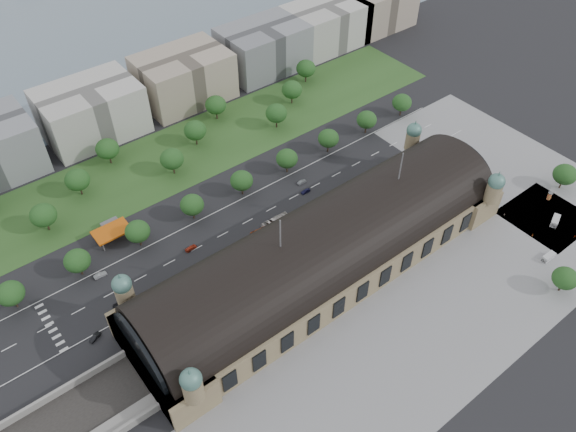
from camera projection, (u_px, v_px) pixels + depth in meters
ground at (324, 269)px, 209.18m from camera, size 900.00×900.00×0.00m
station at (325, 250)px, 202.02m from camera, size 150.00×48.40×44.30m
plaza_south at (431, 333)px, 188.75m from camera, size 190.00×48.00×0.12m
plaza_east at (496, 162)px, 254.72m from camera, size 56.00×100.00×0.12m
road_slab at (223, 235)px, 221.80m from camera, size 260.00×26.00×0.10m
grass_belt at (165, 161)px, 255.08m from camera, size 300.00×45.00×0.10m
petrol_station at (111, 228)px, 220.17m from camera, size 14.00×13.00×5.05m
lake at (35, 3)px, 377.49m from camera, size 700.00×320.00×0.08m
office_3 at (91, 111)px, 262.68m from camera, size 45.00×32.00×24.00m
office_4 at (184, 77)px, 284.78m from camera, size 45.00×32.00×24.00m
office_5 at (263, 48)px, 306.88m from camera, size 45.00×32.00×24.00m
office_6 at (325, 25)px, 326.77m from camera, size 45.00×32.00×24.00m
office_7 at (375, 7)px, 344.46m from camera, size 45.00×32.00×24.00m
tree_row_1 at (10, 293)px, 191.51m from camera, size 9.60×9.60×11.52m
tree_row_2 at (77, 261)px, 202.12m from camera, size 9.60×9.60×11.52m
tree_row_3 at (137, 231)px, 212.72m from camera, size 9.60×9.60×11.52m
tree_row_4 at (192, 205)px, 223.33m from camera, size 9.60×9.60×11.52m
tree_row_5 at (242, 181)px, 233.94m from camera, size 9.60×9.60×11.52m
tree_row_6 at (287, 159)px, 244.55m from camera, size 9.60×9.60×11.52m
tree_row_7 at (328, 138)px, 255.16m from camera, size 9.60×9.60×11.52m
tree_row_8 at (367, 120)px, 265.77m from camera, size 9.60×9.60×11.52m
tree_row_9 at (402, 103)px, 276.38m from camera, size 9.60×9.60×11.52m
tree_belt_3 at (43, 215)px, 218.18m from camera, size 10.40×10.40×12.48m
tree_belt_4 at (77, 180)px, 233.36m from camera, size 10.40×10.40×12.48m
tree_belt_5 at (107, 149)px, 248.54m from camera, size 10.40×10.40×12.48m
tree_belt_6 at (172, 159)px, 243.38m from camera, size 10.40×10.40×12.48m
tree_belt_7 at (195, 130)px, 258.56m from camera, size 10.40×10.40×12.48m
tree_belt_8 at (216, 105)px, 273.73m from camera, size 10.40×10.40×12.48m
tree_belt_9 at (276, 113)px, 268.58m from camera, size 10.40×10.40×12.48m
tree_belt_10 at (292, 90)px, 283.75m from camera, size 10.40×10.40×12.48m
tree_belt_11 at (306, 68)px, 298.93m from camera, size 10.40×10.40×12.48m
tree_plaza_ne at (565, 174)px, 236.82m from camera, size 10.00×10.00×11.69m
tree_plaza_s at (565, 278)px, 197.08m from camera, size 9.00×9.00×10.64m
traffic_car_1 at (100, 275)px, 205.94m from camera, size 4.85×1.91×1.57m
traffic_car_2 at (119, 304)px, 196.65m from camera, size 4.86×2.39×1.33m
traffic_car_3 at (191, 248)px, 215.69m from camera, size 5.02×2.37×1.42m
traffic_car_4 at (305, 191)px, 239.25m from camera, size 4.40×1.78×1.50m
traffic_car_5 at (302, 182)px, 243.60m from camera, size 4.36×1.67×1.42m
parked_car_0 at (95, 337)px, 186.73m from camera, size 4.77×3.29×1.49m
parked_car_1 at (163, 296)px, 199.03m from camera, size 5.79×4.71×1.47m
parked_car_2 at (158, 310)px, 194.92m from camera, size 4.82×3.86×1.31m
parked_car_3 at (218, 275)px, 205.96m from camera, size 4.74×3.48×1.50m
parked_car_4 at (176, 289)px, 201.47m from camera, size 4.39×3.94×1.45m
parked_car_5 at (236, 265)px, 209.43m from camera, size 5.48×4.59×1.39m
parked_car_6 at (188, 292)px, 200.32m from camera, size 5.20×4.32×1.42m
bus_west at (264, 231)px, 220.87m from camera, size 11.82×3.90×3.23m
bus_mid at (275, 222)px, 224.62m from camera, size 12.28×3.14×3.40m
bus_east at (341, 191)px, 238.00m from camera, size 10.88×2.71×3.02m
van_east at (555, 221)px, 225.23m from camera, size 6.84×4.66×2.75m
van_south at (548, 257)px, 211.63m from camera, size 5.66×2.41×2.42m
advertising_column at (549, 196)px, 235.39m from camera, size 1.93×1.93×3.65m
pedestrian_1 at (532, 235)px, 220.31m from camera, size 0.67×0.78×1.80m
pedestrian_2 at (504, 214)px, 228.92m from camera, size 0.78×0.90×1.61m
pedestrian_3 at (575, 237)px, 219.82m from camera, size 1.09×0.63×1.75m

